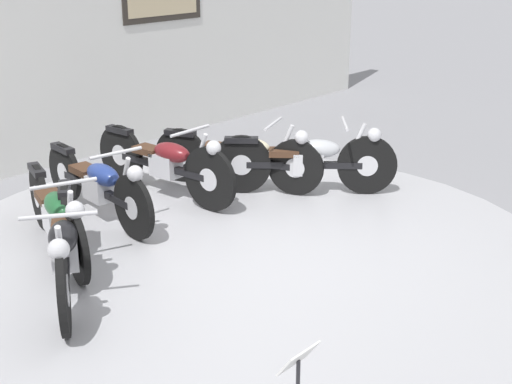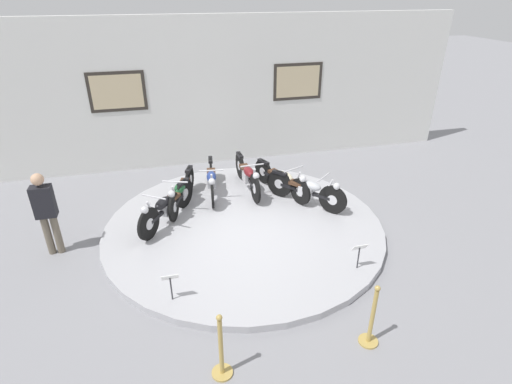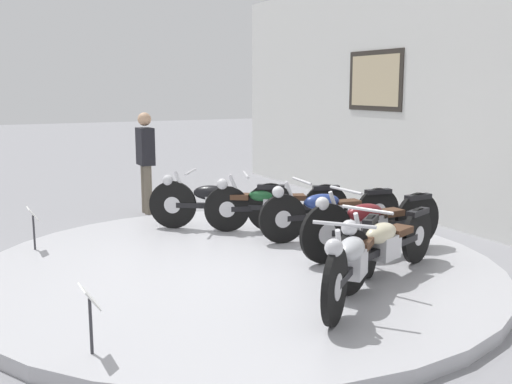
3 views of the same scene
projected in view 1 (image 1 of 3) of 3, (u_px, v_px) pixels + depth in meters
ground_plane at (241, 260)px, 6.47m from camera, size 60.00×60.00×0.00m
display_platform at (241, 253)px, 6.45m from camera, size 5.70×5.70×0.13m
motorcycle_black at (65, 246)px, 5.49m from camera, size 1.20×1.67×0.80m
motorcycle_green at (57, 214)px, 6.16m from camera, size 0.76×1.86×0.78m
motorcycle_blue at (99, 183)px, 6.92m from camera, size 0.54×1.96×0.78m
motorcycle_maroon at (166, 161)px, 7.52m from camera, size 0.54×2.02×0.81m
motorcycle_cream at (240, 156)px, 7.80m from camera, size 0.81×1.84×0.78m
motorcycle_silver at (308, 159)px, 7.64m from camera, size 1.33×1.55×0.80m
info_placard_front_left at (298, 369)px, 3.97m from camera, size 0.26×0.11×0.51m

